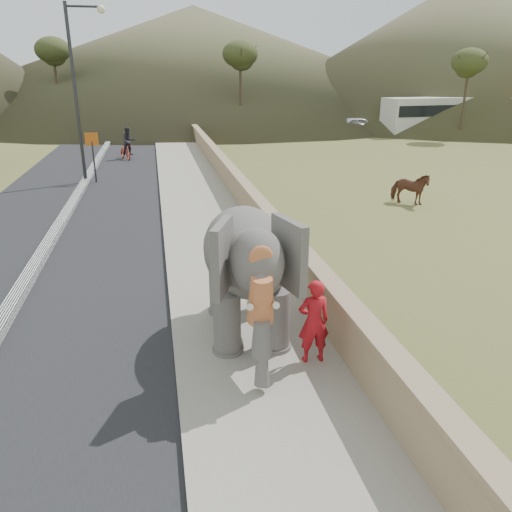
{
  "coord_description": "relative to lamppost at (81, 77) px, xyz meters",
  "views": [
    {
      "loc": [
        -1.6,
        -7.55,
        5.05
      ],
      "look_at": [
        0.2,
        1.39,
        1.7
      ],
      "focal_mm": 35.0,
      "sensor_mm": 36.0,
      "label": 1
    }
  ],
  "objects": [
    {
      "name": "ground",
      "position": [
        4.69,
        -17.75,
        -4.87
      ],
      "size": [
        160.0,
        160.0,
        0.0
      ],
      "primitive_type": "plane",
      "color": "olive",
      "rests_on": "ground"
    },
    {
      "name": "road",
      "position": [
        -0.31,
        -7.75,
        -4.86
      ],
      "size": [
        7.0,
        120.0,
        0.03
      ],
      "primitive_type": "cube",
      "color": "black",
      "rests_on": "ground"
    },
    {
      "name": "median",
      "position": [
        -0.31,
        -7.75,
        -4.76
      ],
      "size": [
        0.35,
        120.0,
        0.22
      ],
      "primitive_type": "cube",
      "color": "black",
      "rests_on": "ground"
    },
    {
      "name": "walkway",
      "position": [
        4.69,
        -7.75,
        -4.8
      ],
      "size": [
        3.0,
        120.0,
        0.15
      ],
      "primitive_type": "cube",
      "color": "#9E9687",
      "rests_on": "ground"
    },
    {
      "name": "parapet",
      "position": [
        6.34,
        -7.75,
        -4.32
      ],
      "size": [
        0.3,
        120.0,
        1.1
      ],
      "primitive_type": "cube",
      "color": "tan",
      "rests_on": "ground"
    },
    {
      "name": "lamppost",
      "position": [
        0.0,
        0.0,
        0.0
      ],
      "size": [
        1.76,
        0.36,
        8.0
      ],
      "color": "#29282D",
      "rests_on": "ground"
    },
    {
      "name": "signboard",
      "position": [
        0.19,
        -0.11,
        -3.23
      ],
      "size": [
        0.6,
        0.08,
        2.4
      ],
      "color": "#2D2D33",
      "rests_on": "ground"
    },
    {
      "name": "cow",
      "position": [
        13.12,
        -7.04,
        -4.22
      ],
      "size": [
        1.65,
        1.5,
        1.3
      ],
      "primitive_type": "imported",
      "rotation": [
        0.0,
        0.0,
        0.91
      ],
      "color": "brown",
      "rests_on": "ground"
    },
    {
      "name": "distant_car",
      "position": [
        20.98,
        17.3,
        -4.15
      ],
      "size": [
        4.29,
        1.87,
        1.44
      ],
      "primitive_type": "imported",
      "rotation": [
        0.0,
        0.0,
        1.53
      ],
      "color": "silver",
      "rests_on": "ground"
    },
    {
      "name": "bus_white",
      "position": [
        27.89,
        15.51,
        -3.32
      ],
      "size": [
        11.22,
        3.79,
        3.1
      ],
      "primitive_type": "cube",
      "rotation": [
        0.0,
        0.0,
        1.69
      ],
      "color": "beige",
      "rests_on": "ground"
    },
    {
      "name": "hill_right",
      "position": [
        40.69,
        34.25,
        3.13
      ],
      "size": [
        56.0,
        56.0,
        16.0
      ],
      "primitive_type": "cone",
      "color": "brown",
      "rests_on": "ground"
    },
    {
      "name": "hill_far",
      "position": [
        9.69,
        52.25,
        2.13
      ],
      "size": [
        80.0,
        80.0,
        14.0
      ],
      "primitive_type": "cone",
      "color": "brown",
      "rests_on": "ground"
    },
    {
      "name": "elephant_and_man",
      "position": [
        4.71,
        -16.42,
        -3.41
      ],
      "size": [
        2.26,
        3.75,
        2.64
      ],
      "color": "slate",
      "rests_on": "ground"
    },
    {
      "name": "motorcyclist",
      "position": [
        1.42,
        6.93,
        -4.11
      ],
      "size": [
        1.34,
        1.89,
        1.95
      ],
      "color": "maroon",
      "rests_on": "ground"
    },
    {
      "name": "trees",
      "position": [
        4.7,
        8.54,
        -0.88
      ],
      "size": [
        47.76,
        42.68,
        9.22
      ],
      "color": "#473828",
      "rests_on": "ground"
    }
  ]
}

